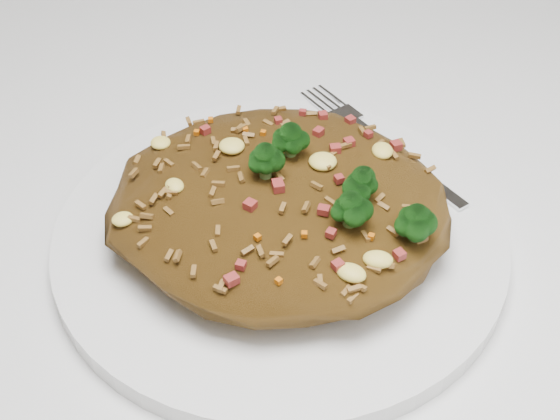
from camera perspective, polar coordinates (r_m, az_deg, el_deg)
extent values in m
cube|color=white|center=(0.51, -0.48, -3.48)|extent=(1.20, 0.80, 0.04)
cylinder|color=white|center=(0.48, 0.00, -1.93)|extent=(0.28, 0.28, 0.01)
ellipsoid|color=brown|center=(0.46, 0.00, 0.51)|extent=(0.20, 0.19, 0.04)
ellipsoid|color=#0A3707|center=(0.43, 5.94, 1.87)|extent=(0.02, 0.02, 0.02)
ellipsoid|color=#0A3707|center=(0.46, 0.77, 5.21)|extent=(0.02, 0.02, 0.02)
ellipsoid|color=#0A3707|center=(0.42, 5.15, 0.15)|extent=(0.02, 0.02, 0.02)
ellipsoid|color=#0A3707|center=(0.44, -1.08, 3.72)|extent=(0.02, 0.02, 0.02)
ellipsoid|color=#0A3707|center=(0.42, 9.92, -0.83)|extent=(0.02, 0.02, 0.02)
cube|color=silver|center=(0.52, 10.70, 2.23)|extent=(0.07, 0.08, 0.00)
cube|color=silver|center=(0.57, 4.09, 7.38)|extent=(0.04, 0.04, 0.00)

